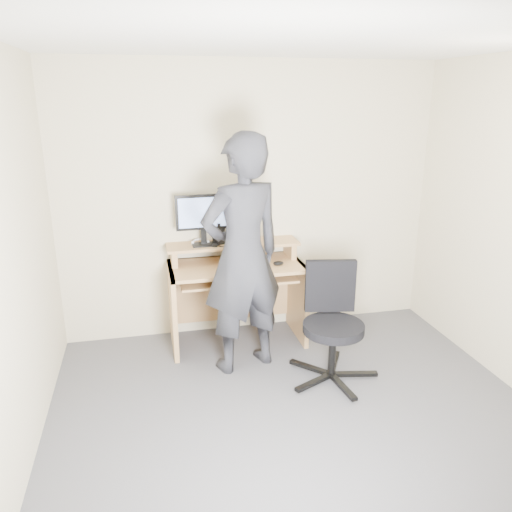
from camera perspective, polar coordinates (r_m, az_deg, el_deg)
name	(u,v)px	position (r m, az deg, el deg)	size (l,w,h in m)	color
ground	(307,435)	(3.60, 5.81, -19.66)	(3.50, 3.50, 0.00)	#57575C
back_wall	(251,202)	(4.64, -0.58, 6.21)	(3.50, 0.02, 2.50)	beige
ceiling	(322,32)	(2.88, 7.50, 24.01)	(3.50, 3.50, 0.02)	white
desk	(235,283)	(4.59, -2.41, -3.08)	(1.20, 0.60, 0.91)	tan
monitor	(203,215)	(4.41, -6.04, 4.65)	(0.49, 0.14, 0.46)	black
external_drive	(219,232)	(4.52, -4.30, 2.71)	(0.07, 0.13, 0.20)	black
travel_mug	(254,231)	(4.56, -0.18, 2.83)	(0.08, 0.08, 0.19)	silver
smartphone	(253,242)	(4.54, -0.32, 1.61)	(0.07, 0.13, 0.01)	black
charger	(215,245)	(4.43, -4.70, 1.29)	(0.04, 0.04, 0.04)	black
headphones	(200,243)	(4.53, -6.37, 1.49)	(0.16, 0.16, 0.02)	silver
keyboard	(237,277)	(4.39, -2.21, -2.41)	(0.46, 0.18, 0.03)	black
mouse	(278,263)	(4.43, 2.57, -0.83)	(0.10, 0.06, 0.04)	black
office_chair	(332,318)	(4.03, 8.69, -7.06)	(0.72, 0.72, 0.92)	black
person	(242,256)	(3.96, -1.56, -0.01)	(0.71, 0.47, 1.94)	black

